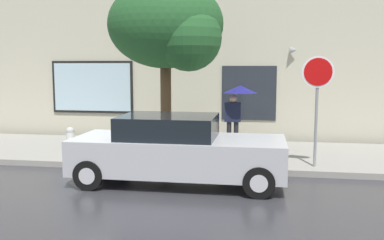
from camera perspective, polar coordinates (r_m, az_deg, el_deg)
The scene contains 8 objects.
ground_plane at distance 10.00m, azimuth -8.99°, elevation -7.97°, with size 60.00×60.00×0.00m, color #333338.
sidewalk at distance 12.79m, azimuth -4.78°, elevation -4.23°, with size 20.00×4.00×0.15m, color gray.
building_facade at distance 15.00m, azimuth -2.62°, elevation 10.55°, with size 20.00×0.67×7.00m.
parked_car at distance 9.57m, azimuth -2.01°, elevation -4.00°, with size 4.64×1.92×1.52m.
fire_hydrant at distance 12.53m, azimuth -15.79°, elevation -2.65°, with size 0.30×0.44×0.76m.
pedestrian_with_umbrella at distance 12.75m, azimuth 6.09°, elevation 2.87°, with size 0.99×0.99×1.88m.
street_tree at distance 11.40m, azimuth -2.94°, elevation 12.08°, with size 3.05×2.59×4.67m.
stop_sign at distance 10.74m, azimuth 16.26°, elevation 3.96°, with size 0.76×0.10×2.69m.
Camera 1 is at (3.07, -9.16, 2.60)m, focal length 40.27 mm.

